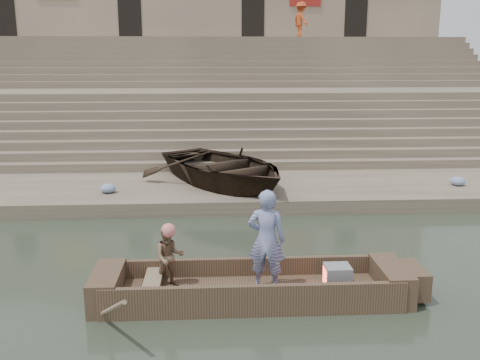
{
  "coord_description": "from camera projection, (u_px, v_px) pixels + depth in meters",
  "views": [
    {
      "loc": [
        2.43,
        -7.97,
        4.32
      ],
      "look_at": [
        3.14,
        4.41,
        1.4
      ],
      "focal_mm": 40.13,
      "sensor_mm": 36.0,
      "label": 1
    }
  ],
  "objects": [
    {
      "name": "pedestrian",
      "position": [
        301.0,
        20.0,
        28.94
      ],
      "size": [
        1.05,
        1.36,
        1.86
      ],
      "primitive_type": "imported",
      "rotation": [
        0.0,
        0.0,
        1.91
      ],
      "color": "#BB471F",
      "rests_on": "upper_landing"
    },
    {
      "name": "ghat_steps",
      "position": [
        157.0,
        110.0,
        24.89
      ],
      "size": [
        32.0,
        11.0,
        5.2
      ],
      "color": "gray",
      "rests_on": "ground"
    },
    {
      "name": "main_rowboat",
      "position": [
        251.0,
        294.0,
        9.63
      ],
      "size": [
        5.0,
        1.3,
        0.22
      ],
      "primitive_type": "cube",
      "color": "brown",
      "rests_on": "ground"
    },
    {
      "name": "rowboat_trim",
      "position": [
        263.0,
        284.0,
        9.59
      ],
      "size": [
        6.04,
        2.63,
        1.79
      ],
      "color": "brown",
      "rests_on": "ground"
    },
    {
      "name": "mid_landing",
      "position": [
        154.0,
        123.0,
        23.34
      ],
      "size": [
        32.0,
        3.0,
        2.8
      ],
      "primitive_type": "cube",
      "color": "gray",
      "rests_on": "ground"
    },
    {
      "name": "beached_rowboat",
      "position": [
        224.0,
        167.0,
        16.4
      ],
      "size": [
        6.1,
        6.57,
        1.11
      ],
      "primitive_type": "imported",
      "rotation": [
        0.0,
        0.0,
        0.57
      ],
      "color": "#2D2116",
      "rests_on": "lower_landing"
    },
    {
      "name": "building_wall",
      "position": [
        169.0,
        33.0,
        33.07
      ],
      "size": [
        32.0,
        5.07,
        11.2
      ],
      "color": "tan",
      "rests_on": "ground"
    },
    {
      "name": "television",
      "position": [
        337.0,
        276.0,
        9.64
      ],
      "size": [
        0.46,
        0.42,
        0.4
      ],
      "color": "gray",
      "rests_on": "main_rowboat"
    },
    {
      "name": "upper_landing",
      "position": [
        165.0,
        86.0,
        29.87
      ],
      "size": [
        32.0,
        3.0,
        5.2
      ],
      "primitive_type": "cube",
      "color": "gray",
      "rests_on": "ground"
    },
    {
      "name": "rowing_man",
      "position": [
        169.0,
        257.0,
        9.59
      ],
      "size": [
        0.6,
        0.5,
        1.12
      ],
      "primitive_type": "imported",
      "rotation": [
        0.0,
        0.0,
        0.16
      ],
      "color": "#27774B",
      "rests_on": "main_rowboat"
    },
    {
      "name": "cloth_bundles",
      "position": [
        112.0,
        187.0,
        15.68
      ],
      "size": [
        21.23,
        0.74,
        0.26
      ],
      "color": "#3F5999",
      "rests_on": "lower_landing"
    },
    {
      "name": "lower_landing",
      "position": [
        131.0,
        193.0,
        16.33
      ],
      "size": [
        32.0,
        4.0,
        0.4
      ],
      "primitive_type": "cube",
      "color": "gray",
      "rests_on": "ground"
    },
    {
      "name": "ground",
      "position": [
        61.0,
        330.0,
        8.6
      ],
      "size": [
        120.0,
        120.0,
        0.0
      ],
      "primitive_type": "plane",
      "color": "#283125",
      "rests_on": "ground"
    },
    {
      "name": "standing_man",
      "position": [
        266.0,
        240.0,
        9.42
      ],
      "size": [
        0.75,
        0.58,
        1.83
      ],
      "primitive_type": "imported",
      "rotation": [
        0.0,
        0.0,
        2.9
      ],
      "color": "navy",
      "rests_on": "main_rowboat"
    }
  ]
}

